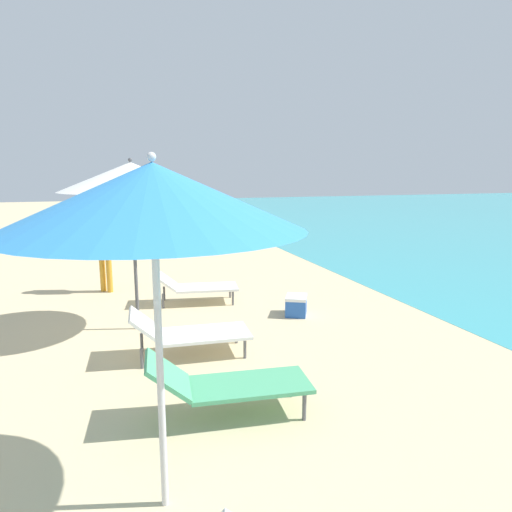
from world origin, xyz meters
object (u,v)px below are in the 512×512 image
Objects in this scene: lounger_farthest_shoreside at (195,286)px; lounger_farthest_inland at (188,332)px; cooler_box at (296,305)px; umbrella_second at (153,197)px; lounger_second_shoreside at (226,383)px; umbrella_farthest at (131,177)px; person_walking_near at (104,236)px.

lounger_farthest_inland is at bearing -93.55° from lounger_farthest_shoreside.
lounger_farthest_inland is 2.29m from cooler_box.
umbrella_second is 3.26m from lounger_farthest_inland.
lounger_second_shoreside is (0.71, 1.02, -1.83)m from umbrella_second.
umbrella_farthest is 1.63× the size of lounger_farthest_inland.
person_walking_near is at bearing 93.31° from umbrella_second.
lounger_farthest_inland reaches higher than lounger_farthest_shoreside.
umbrella_farthest is (0.07, 3.84, 0.08)m from umbrella_second.
cooler_box is (1.89, 2.72, -0.18)m from lounger_second_shoreside.
person_walking_near reaches higher than lounger_second_shoreside.
lounger_second_shoreside is at bearing -87.13° from lounger_farthest_shoreside.
lounger_farthest_shoreside is 2.39m from lounger_farthest_inland.
person_walking_near is at bearing 100.23° from umbrella_farthest.
cooler_box is at bearing 61.18° from lounger_second_shoreside.
cooler_box is at bearing 33.90° from lounger_farthest_inland.
umbrella_second reaches higher than person_walking_near.
umbrella_farthest is 2.36m from lounger_farthest_inland.
umbrella_farthest is 1.40× the size of person_walking_near.
umbrella_second reaches higher than cooler_box.
lounger_farthest_inland is (0.62, 2.61, -1.85)m from umbrella_second.
umbrella_farthest reaches higher than lounger_farthest_inland.
umbrella_second reaches higher than lounger_second_shoreside.
umbrella_second is 4.51× the size of cooler_box.
lounger_farthest_inland is 0.86× the size of person_walking_near.
umbrella_farthest is at bearing 117.93° from lounger_farthest_inland.
umbrella_farthest is at bearing 88.90° from umbrella_second.
lounger_second_shoreside is 1.04× the size of lounger_farthest_inland.
person_walking_near is at bearing 107.57° from lounger_second_shoreside.
umbrella_second reaches higher than lounger_farthest_inland.
umbrella_second is 3.84m from umbrella_farthest.
person_walking_near is at bearing 147.78° from lounger_farthest_shoreside.
person_walking_near is 3.30× the size of cooler_box.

